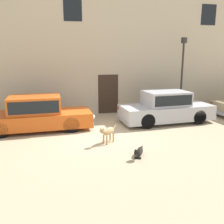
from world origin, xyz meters
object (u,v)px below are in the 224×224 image
(stray_dog_spotted, at_px, (139,152))
(stray_dog_tan, at_px, (107,132))
(parked_sedan_second, at_px, (166,107))
(street_lamp, at_px, (182,66))
(parked_sedan_nearest, at_px, (36,113))

(stray_dog_spotted, xyz_separation_m, stray_dog_tan, (-0.71, 1.41, 0.28))
(parked_sedan_second, distance_m, stray_dog_tan, 4.01)
(stray_dog_spotted, relative_size, street_lamp, 0.24)
(parked_sedan_second, xyz_separation_m, stray_dog_spotted, (-2.61, -3.63, -0.57))
(parked_sedan_second, height_order, street_lamp, street_lamp)
(parked_sedan_nearest, xyz_separation_m, stray_dog_spotted, (3.30, -3.73, -0.57))
(street_lamp, bearing_deg, stray_dog_spotted, -129.25)
(parked_sedan_second, relative_size, stray_dog_spotted, 4.82)
(parked_sedan_nearest, height_order, parked_sedan_second, parked_sedan_second)
(stray_dog_tan, xyz_separation_m, street_lamp, (4.82, 3.61, 2.11))
(parked_sedan_second, xyz_separation_m, stray_dog_tan, (-3.32, -2.22, -0.29))
(parked_sedan_second, bearing_deg, street_lamp, 40.10)
(parked_sedan_nearest, height_order, stray_dog_spotted, parked_sedan_nearest)
(parked_sedan_nearest, distance_m, stray_dog_tan, 3.49)
(parked_sedan_second, distance_m, stray_dog_spotted, 4.51)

